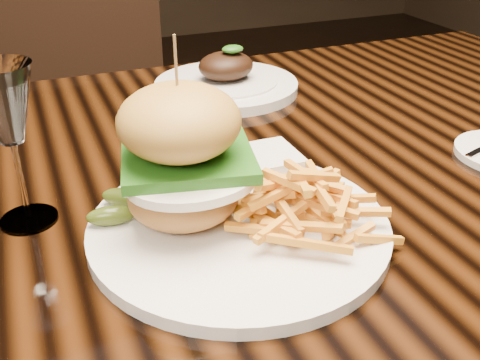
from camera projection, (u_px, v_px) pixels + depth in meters
name	position (u px, v px, depth m)	size (l,w,h in m)	color
dining_table	(228.00, 208.00, 0.81)	(1.60, 0.90, 0.75)	black
burger_plate	(229.00, 188.00, 0.59)	(0.33, 0.33, 0.22)	silver
ramekin	(266.00, 166.00, 0.72)	(0.08, 0.08, 0.04)	silver
wine_glass	(6.00, 110.00, 0.58)	(0.07, 0.07, 0.18)	white
far_dish	(226.00, 82.00, 1.01)	(0.26, 0.26, 0.09)	silver
chair_far	(91.00, 99.00, 1.57)	(0.48, 0.49, 0.95)	black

